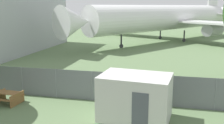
% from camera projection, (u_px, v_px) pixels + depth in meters
% --- Properties ---
extents(perimeter_fence, '(56.07, 0.07, 1.99)m').
position_uv_depth(perimeter_fence, '(92.00, 86.00, 17.14)').
color(perimeter_fence, slate).
rests_on(perimeter_fence, ground).
extents(airplane, '(31.25, 38.19, 12.70)m').
position_uv_depth(airplane, '(168.00, 18.00, 45.84)').
color(airplane, white).
rests_on(airplane, ground).
extents(portable_cabin, '(4.00, 2.92, 2.48)m').
position_uv_depth(portable_cabin, '(135.00, 97.00, 14.33)').
color(portable_cabin, silver).
rests_on(portable_cabin, ground).
extents(picnic_bench_open_grass, '(1.71, 1.49, 0.76)m').
position_uv_depth(picnic_bench_open_grass, '(7.00, 96.00, 16.70)').
color(picnic_bench_open_grass, brown).
rests_on(picnic_bench_open_grass, ground).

